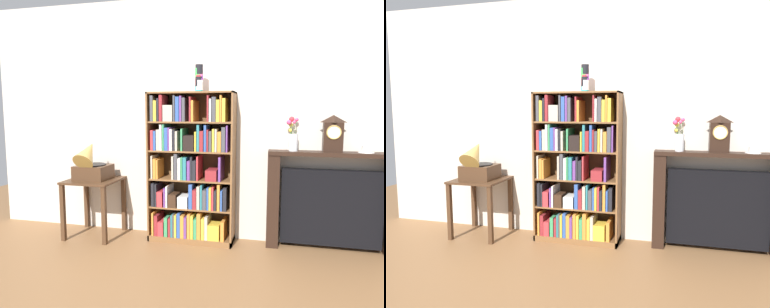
{
  "view_description": "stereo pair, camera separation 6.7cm",
  "coord_description": "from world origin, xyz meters",
  "views": [
    {
      "loc": [
        0.9,
        -3.45,
        1.39
      ],
      "look_at": [
        0.0,
        0.14,
        0.94
      ],
      "focal_mm": 33.11,
      "sensor_mm": 36.0,
      "label": 1
    },
    {
      "loc": [
        0.97,
        -3.43,
        1.39
      ],
      "look_at": [
        0.0,
        0.14,
        0.94
      ],
      "focal_mm": 33.11,
      "sensor_mm": 36.0,
      "label": 2
    }
  ],
  "objects": [
    {
      "name": "wall_back",
      "position": [
        0.16,
        0.34,
        1.3
      ],
      "size": [
        5.26,
        0.08,
        2.6
      ],
      "primitive_type": "cube",
      "color": "beige",
      "rests_on": "ground"
    },
    {
      "name": "side_table_left",
      "position": [
        -1.09,
        0.03,
        0.49
      ],
      "size": [
        0.55,
        0.54,
        0.64
      ],
      "color": "#472D1C",
      "rests_on": "ground"
    },
    {
      "name": "teacup_with_saucer",
      "position": [
        1.7,
        0.2,
        1.02
      ],
      "size": [
        0.14,
        0.14,
        0.06
      ],
      "color": "white",
      "rests_on": "fireplace_mantel"
    },
    {
      "name": "flower_vase",
      "position": [
        1.03,
        0.2,
        1.13
      ],
      "size": [
        0.12,
        0.11,
        0.34
      ],
      "color": "silver",
      "rests_on": "fireplace_mantel"
    },
    {
      "name": "fireplace_mantel",
      "position": [
        1.41,
        0.22,
        0.49
      ],
      "size": [
        1.24,
        0.21,
        0.99
      ],
      "color": "black",
      "rests_on": "ground"
    },
    {
      "name": "bookshelf",
      "position": [
        -0.01,
        0.13,
        0.74
      ],
      "size": [
        0.9,
        0.32,
        1.59
      ],
      "color": "brown",
      "rests_on": "ground"
    },
    {
      "name": "gramophone",
      "position": [
        -1.09,
        -0.01,
        0.82
      ],
      "size": [
        0.35,
        0.45,
        0.48
      ],
      "color": "#472D1C",
      "rests_on": "side_table_left"
    },
    {
      "name": "cup_stack",
      "position": [
        0.08,
        0.12,
        1.72
      ],
      "size": [
        0.08,
        0.08,
        0.27
      ],
      "color": "#28B2B7",
      "rests_on": "bookshelf"
    },
    {
      "name": "mantel_clock",
      "position": [
        1.4,
        0.19,
        1.17
      ],
      "size": [
        0.18,
        0.14,
        0.36
      ],
      "color": "black",
      "rests_on": "fireplace_mantel"
    },
    {
      "name": "ground_plane",
      "position": [
        0.0,
        0.0,
        -0.01
      ],
      "size": [
        8.26,
        6.4,
        0.02
      ],
      "primitive_type": "cube",
      "color": "brown"
    }
  ]
}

